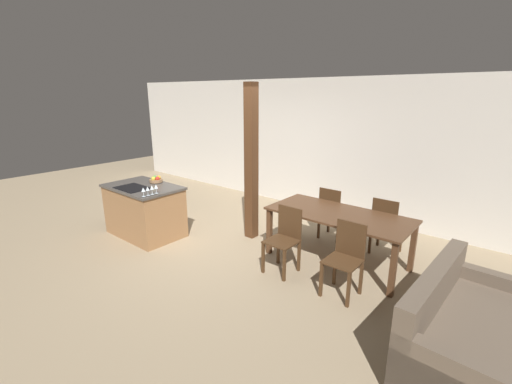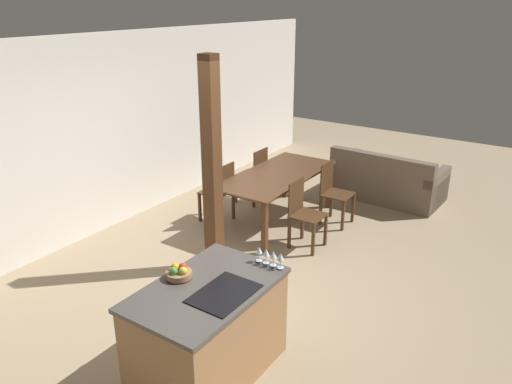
{
  "view_description": "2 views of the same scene",
  "coord_description": "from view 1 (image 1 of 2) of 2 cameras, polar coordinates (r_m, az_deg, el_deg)",
  "views": [
    {
      "loc": [
        3.79,
        -3.66,
        2.4
      ],
      "look_at": [
        0.6,
        0.2,
        0.95
      ],
      "focal_mm": 24.0,
      "sensor_mm": 36.0,
      "label": 1
    },
    {
      "loc": [
        -4.01,
        -2.89,
        3.12
      ],
      "look_at": [
        0.6,
        0.2,
        0.95
      ],
      "focal_mm": 35.0,
      "sensor_mm": 36.0,
      "label": 2
    }
  ],
  "objects": [
    {
      "name": "timber_post",
      "position": [
        5.63,
        -0.79,
        4.74
      ],
      "size": [
        0.17,
        0.17,
        2.57
      ],
      "color": "#4C2D19",
      "rests_on": "ground_plane"
    },
    {
      "name": "wine_glass_far",
      "position": [
        5.51,
        -16.97,
        0.65
      ],
      "size": [
        0.06,
        0.06,
        0.14
      ],
      "color": "silver",
      "rests_on": "kitchen_island"
    },
    {
      "name": "kitchen_island",
      "position": [
        6.26,
        -18.05,
        -2.91
      ],
      "size": [
        1.33,
        0.85,
        0.89
      ],
      "color": "#9E7047",
      "rests_on": "ground_plane"
    },
    {
      "name": "dining_table",
      "position": [
        5.05,
        13.58,
        -4.47
      ],
      "size": [
        2.0,
        0.93,
        0.75
      ],
      "color": "#51331E",
      "rests_on": "ground_plane"
    },
    {
      "name": "fruit_bowl",
      "position": [
        6.28,
        -16.32,
        1.99
      ],
      "size": [
        0.22,
        0.22,
        0.11
      ],
      "color": "#99704C",
      "rests_on": "kitchen_island"
    },
    {
      "name": "wine_glass_near",
      "position": [
        5.43,
        -18.28,
        0.32
      ],
      "size": [
        0.06,
        0.06,
        0.14
      ],
      "color": "silver",
      "rests_on": "kitchen_island"
    },
    {
      "name": "ground_plane",
      "position": [
        5.79,
        -5.91,
        -8.43
      ],
      "size": [
        16.0,
        16.0,
        0.0
      ],
      "primitive_type": "plane",
      "color": "#9E896B"
    },
    {
      "name": "wine_glass_middle",
      "position": [
        5.47,
        -17.62,
        0.49
      ],
      "size": [
        0.06,
        0.06,
        0.14
      ],
      "color": "silver",
      "rests_on": "kitchen_island"
    },
    {
      "name": "wine_glass_end",
      "position": [
        5.55,
        -16.32,
        0.81
      ],
      "size": [
        0.06,
        0.06,
        0.14
      ],
      "color": "silver",
      "rests_on": "kitchen_island"
    },
    {
      "name": "wall_back",
      "position": [
        7.39,
        8.35,
        7.81
      ],
      "size": [
        11.2,
        0.08,
        2.7
      ],
      "color": "silver",
      "rests_on": "ground_plane"
    },
    {
      "name": "dining_chair_near_left",
      "position": [
        4.76,
        4.78,
        -7.66
      ],
      "size": [
        0.4,
        0.4,
        0.91
      ],
      "color": "#472D19",
      "rests_on": "ground_plane"
    },
    {
      "name": "couch",
      "position": [
        3.9,
        32.04,
        -19.52
      ],
      "size": [
        1.0,
        1.76,
        0.83
      ],
      "rotation": [
        0.0,
        0.0,
        1.53
      ],
      "color": "brown",
      "rests_on": "ground_plane"
    },
    {
      "name": "dining_chair_far_right",
      "position": [
        5.56,
        20.83,
        -5.12
      ],
      "size": [
        0.4,
        0.4,
        0.91
      ],
      "rotation": [
        0.0,
        0.0,
        3.14
      ],
      "color": "#472D19",
      "rests_on": "ground_plane"
    },
    {
      "name": "dining_chair_near_right",
      "position": [
        4.36,
        14.67,
        -10.48
      ],
      "size": [
        0.4,
        0.4,
        0.91
      ],
      "color": "#472D19",
      "rests_on": "ground_plane"
    },
    {
      "name": "dining_chair_far_left",
      "position": [
        5.88,
        12.56,
        -3.29
      ],
      "size": [
        0.4,
        0.4,
        0.91
      ],
      "rotation": [
        0.0,
        0.0,
        3.14
      ],
      "color": "#472D19",
      "rests_on": "ground_plane"
    }
  ]
}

